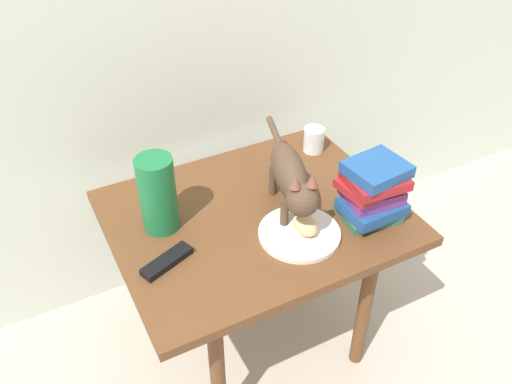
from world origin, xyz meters
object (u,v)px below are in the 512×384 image
at_px(plate, 299,233).
at_px(cat, 291,178).
at_px(tv_remote, 167,261).
at_px(side_table, 256,231).
at_px(book_stack, 373,191).
at_px(green_vase, 158,194).
at_px(bread_roll, 306,226).
at_px(candle_jar, 314,141).

height_order(plate, cat, cat).
xyz_separation_m(plate, tv_remote, (-0.37, 0.07, 0.00)).
distance_m(side_table, tv_remote, 0.32).
height_order(plate, book_stack, book_stack).
xyz_separation_m(green_vase, tv_remote, (-0.04, -0.15, -0.11)).
xyz_separation_m(cat, tv_remote, (-0.39, -0.03, -0.12)).
bearing_deg(book_stack, bread_roll, 176.45).
distance_m(side_table, cat, 0.22).
relative_size(bread_roll, green_vase, 0.35).
bearing_deg(tv_remote, book_stack, -29.15).
distance_m(side_table, plate, 0.17).
distance_m(cat, tv_remote, 0.41).
xyz_separation_m(plate, green_vase, (-0.33, 0.22, 0.11)).
bearing_deg(tv_remote, plate, -30.66).
height_order(side_table, cat, cat).
relative_size(bread_roll, cat, 0.17).
bearing_deg(candle_jar, plate, -127.23).
height_order(cat, book_stack, cat).
height_order(side_table, book_stack, book_stack).
bearing_deg(side_table, cat, -28.25).
bearing_deg(plate, side_table, 114.47).
relative_size(plate, cat, 0.50).
bearing_deg(tv_remote, green_vase, 54.67).
bearing_deg(plate, tv_remote, 169.98).
bearing_deg(plate, bread_roll, -38.13).
height_order(book_stack, tv_remote, book_stack).
relative_size(side_table, tv_remote, 5.60).
distance_m(book_stack, green_vase, 0.60).
distance_m(book_stack, candle_jar, 0.38).
distance_m(green_vase, candle_jar, 0.61).
bearing_deg(side_table, candle_jar, 32.32).
bearing_deg(tv_remote, side_table, -6.68).
xyz_separation_m(book_stack, green_vase, (-0.55, 0.24, 0.02)).
bearing_deg(green_vase, tv_remote, -104.68).
bearing_deg(plate, cat, 75.96).
distance_m(book_stack, tv_remote, 0.60).
relative_size(book_stack, tv_remote, 1.26).
relative_size(cat, green_vase, 2.01).
height_order(plate, green_vase, green_vase).
bearing_deg(candle_jar, bread_roll, -125.05).
bearing_deg(candle_jar, tv_remote, -155.86).
bearing_deg(tv_remote, candle_jar, 3.50).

